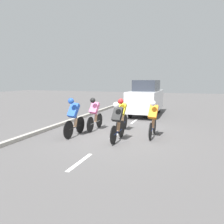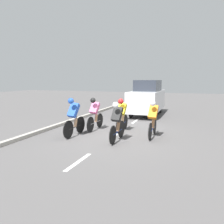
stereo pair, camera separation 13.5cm
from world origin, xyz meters
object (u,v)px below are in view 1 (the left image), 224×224
at_px(cyclist_blue, 74,116).
at_px(support_car, 146,98).
at_px(cyclist_pink, 95,113).
at_px(cyclist_yellow, 122,114).
at_px(cyclist_black, 118,121).
at_px(cyclist_orange, 153,118).

relative_size(cyclist_blue, support_car, 0.39).
height_order(cyclist_pink, cyclist_yellow, cyclist_pink).
bearing_deg(cyclist_blue, cyclist_pink, -104.70).
height_order(cyclist_pink, support_car, support_car).
xyz_separation_m(cyclist_yellow, cyclist_black, (-0.32, 1.57, -0.01)).
distance_m(cyclist_pink, cyclist_orange, 2.69).
bearing_deg(cyclist_yellow, cyclist_pink, 8.89).
xyz_separation_m(cyclist_black, cyclist_blue, (1.87, -0.10, 0.05)).
bearing_deg(cyclist_blue, cyclist_yellow, -136.68).
relative_size(cyclist_blue, cyclist_orange, 1.00).
height_order(cyclist_pink, cyclist_black, same).
bearing_deg(cyclist_black, cyclist_pink, -41.87).
height_order(cyclist_pink, cyclist_blue, cyclist_blue).
bearing_deg(support_car, cyclist_orange, 103.64).
xyz_separation_m(cyclist_pink, cyclist_blue, (0.33, 1.27, 0.03)).
relative_size(cyclist_yellow, cyclist_orange, 0.97).
bearing_deg(cyclist_pink, support_car, -104.74).
height_order(cyclist_yellow, cyclist_blue, cyclist_blue).
bearing_deg(cyclist_pink, cyclist_yellow, -171.11).
xyz_separation_m(cyclist_black, support_car, (0.19, -6.49, 0.34)).
distance_m(cyclist_yellow, support_car, 4.94).
relative_size(cyclist_black, cyclist_blue, 0.98).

